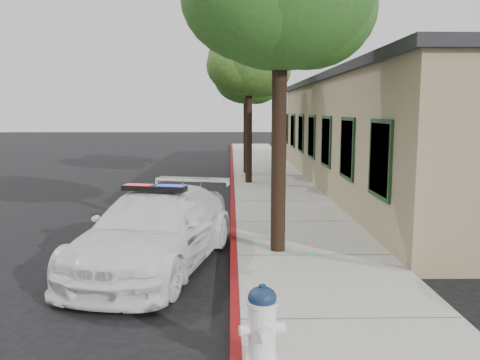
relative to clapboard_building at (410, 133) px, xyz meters
name	(u,v)px	position (x,y,z in m)	size (l,w,h in m)	color
ground	(231,263)	(-6.69, -9.00, -2.13)	(120.00, 120.00, 0.00)	black
sidewalk	(293,224)	(-5.09, -6.00, -2.05)	(3.20, 60.00, 0.15)	#99968B
red_curb	(233,224)	(-6.63, -6.00, -2.05)	(0.14, 60.00, 0.16)	maroon
clapboard_building	(410,133)	(0.00, 0.00, 0.00)	(7.30, 20.89, 4.24)	#8C7C5C
police_car	(155,229)	(-8.12, -9.21, -1.39)	(3.15, 5.38, 1.58)	white
fire_hydrant	(262,324)	(-6.34, -13.19, -1.52)	(0.53, 0.46, 0.91)	white
street_tree_mid	(249,65)	(-5.98, 1.06, 2.59)	(3.29, 3.20, 6.06)	black
street_tree_far	(247,78)	(-5.95, 4.09, 2.26)	(3.06, 3.04, 5.63)	black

